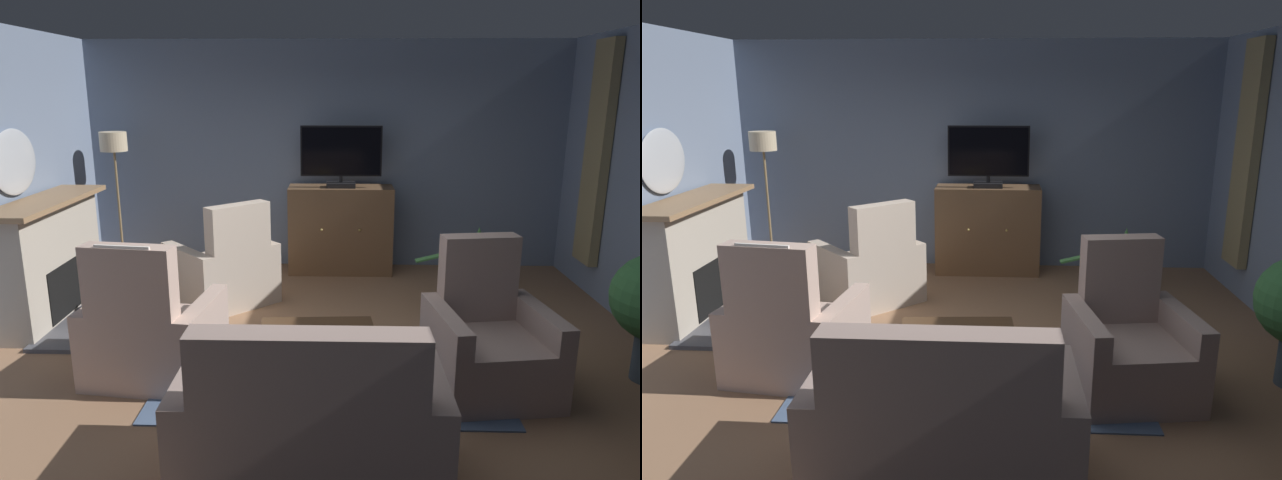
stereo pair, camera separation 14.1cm
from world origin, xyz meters
The scene contains 17 objects.
ground_plane centered at (0.00, 0.00, -0.02)m, with size 6.59×6.30×0.04m, color #936B4C.
wall_back centered at (0.00, 2.90, 1.42)m, with size 6.59×0.10×2.85m, color slate.
curtain_panel_far centered at (2.94, 1.82, 1.57)m, with size 0.10×0.44×2.39m, color #8E7F56.
rug_central centered at (0.09, -0.15, 0.01)m, with size 2.69×1.75×0.01m, color slate.
fireplace centered at (-2.72, 0.96, 0.57)m, with size 0.85×1.79×1.21m.
wall_mirror_oval centered at (-2.97, 0.96, 1.57)m, with size 0.06×0.79×0.64m, color #B2B7BF.
tv_cabinet centered at (0.19, 2.55, 0.52)m, with size 1.29×0.50×1.09m.
television centered at (0.19, 2.50, 1.48)m, with size 0.98×0.20×0.74m.
coffee_table centered at (0.00, -0.34, 0.38)m, with size 0.94×0.64×0.42m.
tv_remote centered at (-0.19, -0.34, 0.44)m, with size 0.17×0.05×0.02m, color black.
sofa_floral centered at (0.00, -1.53, 0.35)m, with size 1.56×0.86×1.05m.
armchair_angled_to_table centered at (-1.32, -0.28, 0.35)m, with size 1.04×1.01×1.18m.
armchair_beside_cabinet centered at (-1.06, 1.39, 0.35)m, with size 1.30×1.30×1.13m.
armchair_facing_sofa centered at (1.31, -0.39, 0.35)m, with size 0.98×0.98×1.14m.
potted_plant_leafy_by_curtain centered at (1.44, 1.17, 0.19)m, with size 1.00×0.60×0.72m.
potted_plant_tall_palm_by_window centered at (1.75, 1.88, 0.42)m, with size 0.34×0.34×0.75m.
floor_lamp centered at (-2.55, 2.41, 1.40)m, with size 0.32×0.32×1.76m.
Camera 2 is at (0.29, -4.50, 2.24)m, focal length 32.47 mm.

